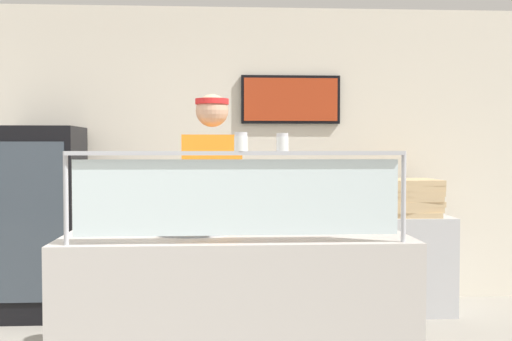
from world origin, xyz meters
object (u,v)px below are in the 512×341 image
Objects in this scene: pizza_server at (189,226)px; pizza_box_stack at (408,197)px; drink_fridge at (40,221)px; worker_figure at (213,212)px; pepper_flake_shaker at (282,143)px; parmesan_shaker at (241,143)px; pizza_tray at (190,230)px.

pizza_server is 0.55× the size of pizza_box_stack.
drink_fridge is 3.13× the size of pizza_box_stack.
pepper_flake_shaker is at bearing -70.07° from worker_figure.
pepper_flake_shaker is (0.47, -0.37, 0.45)m from pizza_server.
pizza_server is at bearing -102.14° from worker_figure.
pizza_box_stack reaches higher than pizza_server.
worker_figure reaches higher than pizza_box_stack.
pepper_flake_shaker is (0.20, 0.00, -0.00)m from parmesan_shaker.
drink_fridge is at bearing 128.85° from pepper_flake_shaker.
pizza_server is 2.57m from pizza_box_stack.
pepper_flake_shaker is 0.17× the size of pizza_box_stack.
pizza_tray is at bearing -54.16° from drink_fridge.
pizza_tray is 4.47× the size of parmesan_shaker.
pizza_box_stack is at bearing 58.99° from pepper_flake_shaker.
pizza_tray is 0.03m from pizza_server.
drink_fridge is at bearing 125.84° from pizza_tray.
worker_figure reaches higher than drink_fridge.
drink_fridge is at bearing 125.58° from parmesan_shaker.
pizza_server is 0.75m from pepper_flake_shaker.
pepper_flake_shaker is 2.96m from drink_fridge.
parmesan_shaker is 1.06m from worker_figure.
parmesan_shaker reaches higher than pepper_flake_shaker.
worker_figure is at bearing 64.51° from pizza_server.
pizza_server is 3.20× the size of pepper_flake_shaker.
pizza_server reaches higher than pizza_tray.
pizza_server is at bearing -110.45° from pizza_tray.
pizza_box_stack is (1.67, 1.25, -0.02)m from worker_figure.
drink_fridge is (-1.34, 1.88, -0.19)m from pizza_server.
pepper_flake_shaker reaches higher than pizza_server.
pizza_tray is at bearing -101.84° from worker_figure.
pepper_flake_shaker reaches higher than pizza_box_stack.
drink_fridge is at bearing 138.58° from worker_figure.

